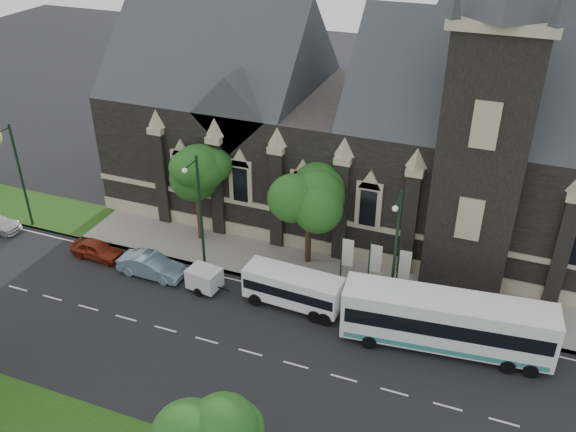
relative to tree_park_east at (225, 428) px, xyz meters
The scene contains 17 objects.
ground 12.10m from the tree_park_east, 123.52° to the left, with size 160.00×160.00×0.00m, color black.
sidewalk 20.33m from the tree_park_east, 108.16° to the left, with size 80.00×5.00×0.15m, color gray.
museum 28.35m from the tree_park_east, 92.16° to the left, with size 40.00×17.70×29.90m.
tree_park_east is the anchor object (origin of this frame).
tree_walk_right 20.29m from the tree_park_east, 98.42° to the left, with size 4.08×4.08×7.80m.
tree_walk_left 23.36m from the tree_park_east, 120.87° to the left, with size 3.91×3.91×7.64m.
street_lamp_near 16.86m from the tree_park_east, 76.89° to the left, with size 0.36×1.88×9.00m.
street_lamp_mid 19.32m from the tree_park_east, 121.79° to the left, with size 0.36×1.88×9.00m.
street_lamp_far 30.90m from the tree_park_east, 147.90° to the left, with size 0.36×1.88×9.00m.
banner_flag_left 18.46m from the tree_park_east, 89.65° to the left, with size 0.90×0.10×4.00m.
banner_flag_center 18.58m from the tree_park_east, 83.43° to the left, with size 0.90×0.10×4.00m.
banner_flag_right 18.91m from the tree_park_east, 77.35° to the left, with size 0.90×0.10×4.00m.
tour_coach 16.36m from the tree_park_east, 61.21° to the left, with size 12.81×4.01×3.67m.
shuttle_bus 15.14m from the tree_park_east, 99.12° to the left, with size 6.77×2.67×2.58m.
box_trailer 16.95m from the tree_park_east, 122.01° to the left, with size 3.26×1.92×1.70m.
sedan 19.73m from the tree_park_east, 132.92° to the left, with size 1.74×4.98×1.64m, color #799AAF.
car_far_red 23.75m from the tree_park_east, 141.20° to the left, with size 1.68×4.17×1.42m, color maroon.
Camera 1 is at (15.55, -25.84, 26.29)m, focal length 38.53 mm.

